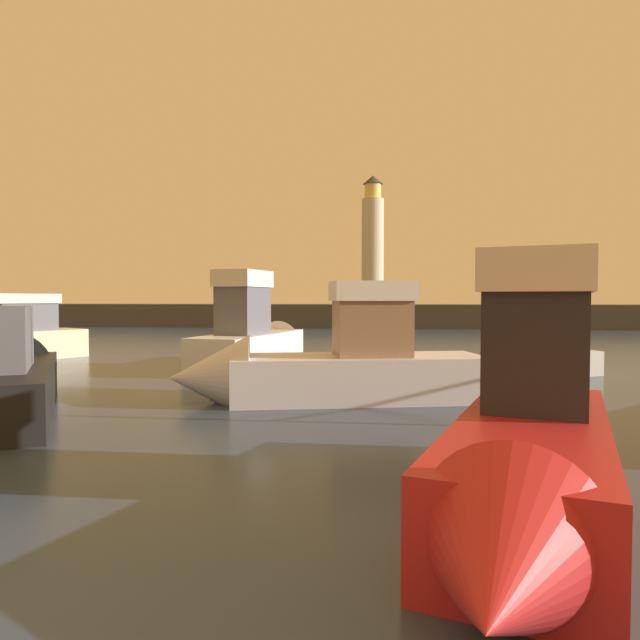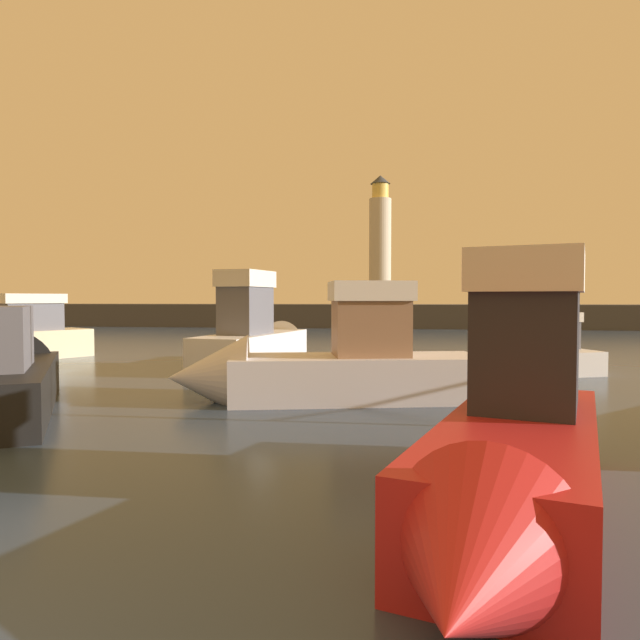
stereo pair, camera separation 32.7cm
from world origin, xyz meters
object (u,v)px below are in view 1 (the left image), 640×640
(motorboat_3, at_px, (536,350))
(lighthouse, at_px, (373,244))
(motorboat_2, at_px, (0,376))
(motorboat_4, at_px, (318,367))
(motorboat_5, at_px, (530,437))
(motorboat_0, at_px, (257,337))

(motorboat_3, bearing_deg, lighthouse, 103.70)
(motorboat_2, bearing_deg, motorboat_4, 13.71)
(motorboat_4, distance_m, motorboat_5, 8.93)
(motorboat_4, bearing_deg, motorboat_2, -166.29)
(motorboat_3, bearing_deg, motorboat_0, -176.57)
(motorboat_3, distance_m, motorboat_4, 11.64)
(motorboat_3, relative_size, motorboat_5, 0.78)
(motorboat_2, relative_size, motorboat_4, 1.00)
(motorboat_4, bearing_deg, motorboat_5, -65.43)
(motorboat_5, bearing_deg, motorboat_3, 76.33)
(motorboat_0, distance_m, motorboat_3, 11.41)
(motorboat_0, bearing_deg, motorboat_5, -65.58)
(motorboat_0, height_order, motorboat_3, motorboat_0)
(lighthouse, distance_m, motorboat_4, 40.83)
(motorboat_0, xyz_separation_m, motorboat_2, (-4.37, -9.90, -0.36))
(lighthouse, height_order, motorboat_5, lighthouse)
(lighthouse, distance_m, motorboat_2, 43.51)
(motorboat_3, bearing_deg, motorboat_2, -146.10)
(motorboat_2, height_order, motorboat_5, motorboat_5)
(motorboat_3, xyz_separation_m, motorboat_5, (-4.08, -16.76, 0.39))
(motorboat_0, distance_m, motorboat_5, 17.66)
(lighthouse, bearing_deg, motorboat_3, -76.30)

